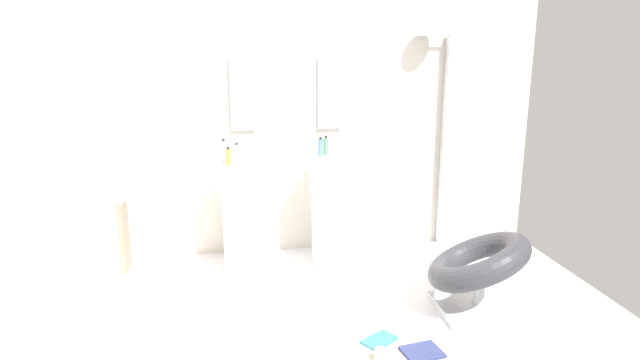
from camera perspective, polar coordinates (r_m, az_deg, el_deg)
name	(u,v)px	position (r m, az deg, el deg)	size (l,w,h in m)	color
ground_plane	(311,334)	(3.92, -0.96, -15.98)	(4.80, 3.60, 0.04)	silver
rear_partition	(286,116)	(5.07, -3.63, 6.78)	(4.80, 0.10, 2.60)	beige
pedestal_sink_left	(247,212)	(4.74, -7.75, -3.33)	(0.48, 0.48, 1.08)	white
pedestal_sink_right	(337,208)	(4.81, 1.80, -2.92)	(0.48, 0.48, 1.08)	white
vanity_mirror_left	(242,94)	(4.96, -8.25, 8.99)	(0.22, 0.03, 0.66)	#8C9EA8
vanity_mirror_right	(329,93)	(5.03, 1.00, 9.21)	(0.22, 0.03, 0.66)	#8C9EA8
shower_column	(448,137)	(5.36, 13.40, 4.43)	(0.49, 0.24, 2.05)	#B7BABF
lounge_chair	(478,267)	(4.19, 16.31, -8.86)	(1.06, 1.06, 0.65)	#B7BABF
towel_rack	(120,239)	(4.04, -20.37, -5.81)	(0.37, 0.22, 0.95)	#B7BABF
area_rug	(387,349)	(3.73, 7.14, -17.33)	(0.93, 0.66, 0.01)	beige
magazine_navy	(422,352)	(3.71, 10.72, -17.42)	(0.25, 0.20, 0.02)	navy
magazine_teal	(379,340)	(3.79, 6.28, -16.48)	(0.23, 0.15, 0.02)	teal
coffee_mug	(381,356)	(3.57, 6.42, -17.95)	(0.08, 0.08, 0.09)	white
soap_bottle_amber	(228,157)	(4.49, -9.66, 2.45)	(0.04, 0.04, 0.15)	#C68C38
soap_bottle_green	(326,146)	(4.82, 0.63, 3.57)	(0.05, 0.05, 0.17)	#59996B
soap_bottle_clear	(237,151)	(4.78, -8.78, 3.07)	(0.05, 0.05, 0.13)	silver
soap_bottle_blue	(321,148)	(4.76, 0.06, 3.44)	(0.04, 0.04, 0.17)	#4C72B7
soap_bottle_grey	(224,151)	(4.62, -10.12, 3.04)	(0.04, 0.04, 0.20)	#99999E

